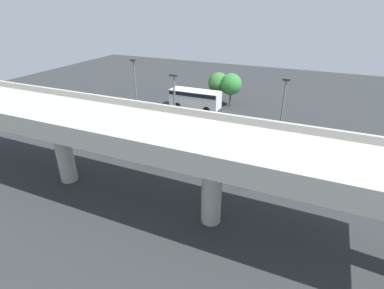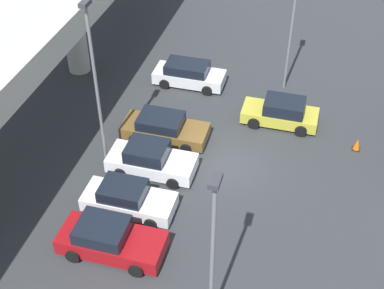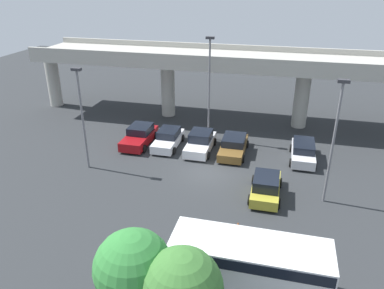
# 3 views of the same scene
# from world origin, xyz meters

# --- Properties ---
(ground_plane) EXTENTS (90.77, 90.77, 0.00)m
(ground_plane) POSITION_xyz_m (0.00, 0.00, 0.00)
(ground_plane) COLOR #2D3033
(highway_overpass) EXTENTS (41.77, 6.67, 7.13)m
(highway_overpass) POSITION_xyz_m (-0.00, 11.69, 5.66)
(highway_overpass) COLOR #ADAAA0
(highway_overpass) RESTS_ON ground_plane
(parked_car_0) EXTENTS (2.23, 4.73, 1.61)m
(parked_car_0) POSITION_xyz_m (-6.97, 3.93, 0.75)
(parked_car_0) COLOR maroon
(parked_car_0) RESTS_ON ground_plane
(parked_car_1) EXTENTS (2.07, 4.44, 1.50)m
(parked_car_1) POSITION_xyz_m (-4.37, 4.07, 0.69)
(parked_car_1) COLOR silver
(parked_car_1) RESTS_ON ground_plane
(parked_car_2) EXTENTS (2.17, 4.56, 1.66)m
(parked_car_2) POSITION_xyz_m (-1.45, 3.89, 0.75)
(parked_car_2) COLOR silver
(parked_car_2) RESTS_ON ground_plane
(parked_car_3) EXTENTS (2.22, 4.80, 1.43)m
(parked_car_3) POSITION_xyz_m (1.36, 4.07, 0.67)
(parked_car_3) COLOR brown
(parked_car_3) RESTS_ON ground_plane
(parked_car_4) EXTENTS (2.07, 4.35, 1.58)m
(parked_car_4) POSITION_xyz_m (4.44, -2.06, 0.74)
(parked_car_4) COLOR gold
(parked_car_4) RESTS_ON ground_plane
(parked_car_5) EXTENTS (2.05, 4.49, 1.51)m
(parked_car_5) POSITION_xyz_m (7.00, 4.20, 0.73)
(parked_car_5) COLOR silver
(parked_car_5) RESTS_ON ground_plane
(shuttle_bus) EXTENTS (7.34, 2.78, 2.73)m
(shuttle_bus) POSITION_xyz_m (4.20, -10.65, 1.64)
(shuttle_bus) COLOR white
(shuttle_bus) RESTS_ON ground_plane
(lamp_post_near_aisle) EXTENTS (0.70, 0.35, 9.11)m
(lamp_post_near_aisle) POSITION_xyz_m (-1.31, 6.50, 5.26)
(lamp_post_near_aisle) COLOR slate
(lamp_post_near_aisle) RESTS_ON ground_plane
(lamp_post_mid_lot) EXTENTS (0.70, 0.35, 7.82)m
(lamp_post_mid_lot) POSITION_xyz_m (-9.24, -1.21, 4.60)
(lamp_post_mid_lot) COLOR slate
(lamp_post_mid_lot) RESTS_ON ground_plane
(lamp_post_by_overpass) EXTENTS (0.70, 0.35, 8.26)m
(lamp_post_by_overpass) POSITION_xyz_m (8.25, -1.77, 4.82)
(lamp_post_by_overpass) COLOR slate
(lamp_post_by_overpass) RESTS_ON ground_plane
(tree_front_left) EXTENTS (3.15, 3.15, 4.90)m
(tree_front_left) POSITION_xyz_m (-0.09, -13.97, 3.31)
(tree_front_left) COLOR brown
(tree_front_left) RESTS_ON ground_plane
(tree_front_centre) EXTENTS (3.14, 3.14, 4.77)m
(tree_front_centre) POSITION_xyz_m (2.01, -14.39, 3.19)
(tree_front_centre) COLOR brown
(tree_front_centre) RESTS_ON ground_plane
(traffic_cone) EXTENTS (0.44, 0.44, 0.70)m
(traffic_cone) POSITION_xyz_m (3.16, -6.45, 0.33)
(traffic_cone) COLOR black
(traffic_cone) RESTS_ON ground_plane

